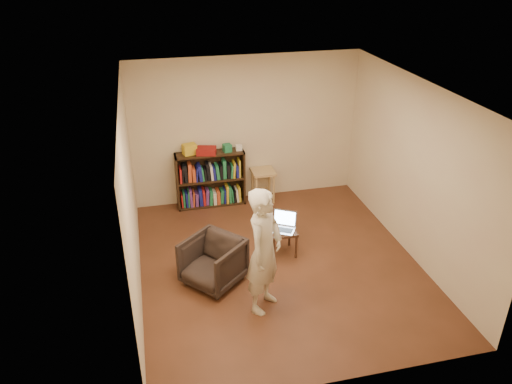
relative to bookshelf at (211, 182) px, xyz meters
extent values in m
plane|color=#4B2918|center=(0.69, -2.09, -0.44)|extent=(4.50, 4.50, 0.00)
plane|color=silver|center=(0.69, -2.09, 2.16)|extent=(4.50, 4.50, 0.00)
plane|color=beige|center=(0.69, 0.16, 0.86)|extent=(4.00, 0.00, 4.00)
plane|color=beige|center=(-1.31, -2.09, 0.86)|extent=(0.00, 4.50, 4.50)
plane|color=beige|center=(2.69, -2.09, 0.86)|extent=(0.00, 4.50, 4.50)
cube|color=black|center=(-0.59, -0.01, 0.06)|extent=(0.03, 0.30, 1.00)
cube|color=black|center=(0.58, -0.01, 0.06)|extent=(0.03, 0.30, 1.00)
cube|color=black|center=(0.00, 0.13, 0.06)|extent=(1.20, 0.02, 1.00)
cube|color=black|center=(0.00, -0.01, -0.42)|extent=(1.20, 0.30, 0.03)
cube|color=black|center=(0.00, -0.01, 0.06)|extent=(1.14, 0.30, 0.03)
cube|color=black|center=(0.00, -0.01, 0.55)|extent=(1.20, 0.30, 0.03)
cube|color=gold|center=(-0.34, 0.00, 0.65)|extent=(0.26, 0.21, 0.18)
cube|color=maroon|center=(-0.05, -0.04, 0.62)|extent=(0.37, 0.31, 0.11)
cube|color=#217C4A|center=(0.31, -0.03, 0.63)|extent=(0.16, 0.16, 0.13)
cube|color=white|center=(0.52, 0.00, 0.60)|extent=(0.12, 0.12, 0.09)
cube|color=tan|center=(0.94, -0.06, 0.13)|extent=(0.41, 0.41, 0.04)
cylinder|color=tan|center=(0.78, -0.22, -0.17)|extent=(0.04, 0.04, 0.55)
cylinder|color=tan|center=(1.10, -0.22, -0.17)|extent=(0.04, 0.04, 0.55)
cylinder|color=tan|center=(0.78, 0.10, -0.17)|extent=(0.04, 0.04, 0.55)
cylinder|color=tan|center=(1.10, 0.10, -0.17)|extent=(0.04, 0.04, 0.55)
imported|color=black|center=(-0.32, -2.29, -0.10)|extent=(1.02, 1.02, 0.67)
cube|color=black|center=(0.80, -1.82, -0.05)|extent=(0.40, 0.40, 0.04)
cylinder|color=black|center=(0.63, -1.99, -0.25)|extent=(0.04, 0.04, 0.37)
cylinder|color=black|center=(0.97, -1.99, -0.25)|extent=(0.04, 0.04, 0.37)
cylinder|color=black|center=(0.63, -1.64, -0.25)|extent=(0.04, 0.04, 0.37)
cylinder|color=black|center=(0.97, -1.64, -0.25)|extent=(0.04, 0.04, 0.37)
cube|color=#ADADB2|center=(0.79, -1.84, -0.02)|extent=(0.44, 0.40, 0.02)
cube|color=black|center=(0.79, -1.84, -0.01)|extent=(0.33, 0.27, 0.00)
cube|color=#ADADB2|center=(0.87, -1.71, 0.11)|extent=(0.34, 0.23, 0.25)
cube|color=#B6DEFF|center=(0.87, -1.71, 0.11)|extent=(0.29, 0.19, 0.20)
imported|color=beige|center=(0.24, -2.94, 0.41)|extent=(0.71, 0.73, 1.69)
camera|label=1|loc=(-1.04, -7.92, 3.84)|focal=35.00mm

